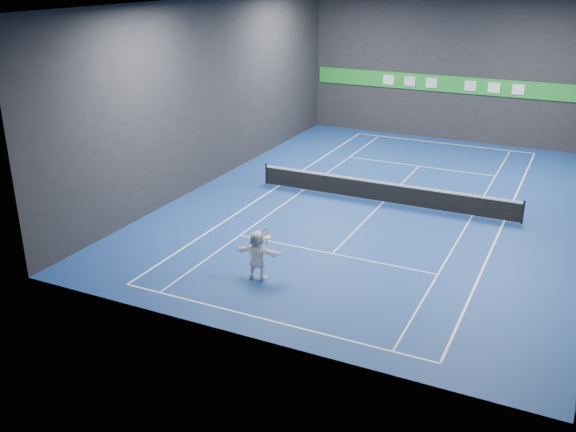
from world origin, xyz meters
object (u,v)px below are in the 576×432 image
at_px(tennis_racket, 266,234).
at_px(tennis_net, 384,191).
at_px(player, 257,255).
at_px(tennis_ball, 250,198).

bearing_deg(tennis_racket, tennis_net, 82.20).
bearing_deg(player, tennis_net, -109.12).
xyz_separation_m(player, tennis_net, (1.61, 9.48, -0.37)).
xyz_separation_m(player, tennis_ball, (-0.31, 0.12, 2.04)).
bearing_deg(tennis_net, tennis_racket, -97.80).
bearing_deg(tennis_ball, tennis_racket, -6.66).
height_order(tennis_net, tennis_racket, tennis_racket).
bearing_deg(tennis_net, player, -99.65).
bearing_deg(tennis_net, tennis_ball, -101.62).
height_order(player, tennis_racket, tennis_racket).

